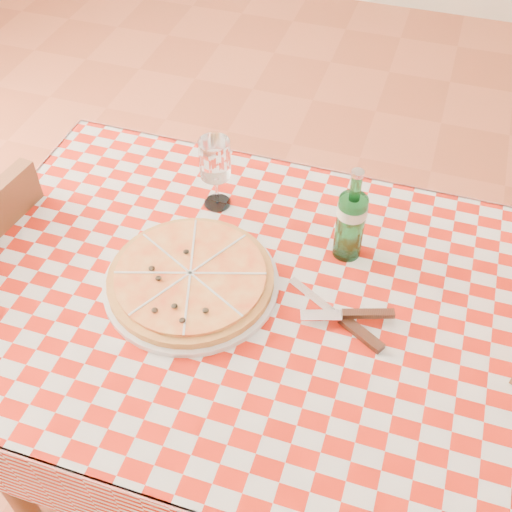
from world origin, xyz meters
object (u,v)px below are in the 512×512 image
at_px(dining_table, 256,327).
at_px(pizza_plate, 191,278).
at_px(wine_glass, 216,174).
at_px(water_bottle, 352,214).

height_order(dining_table, pizza_plate, pizza_plate).
xyz_separation_m(dining_table, pizza_plate, (-0.14, -0.01, 0.12)).
height_order(pizza_plate, wine_glass, wine_glass).
bearing_deg(pizza_plate, wine_glass, 98.09).
xyz_separation_m(dining_table, water_bottle, (0.15, 0.18, 0.21)).
bearing_deg(dining_table, water_bottle, 51.38).
relative_size(pizza_plate, water_bottle, 1.61).
bearing_deg(dining_table, wine_glass, 125.56).
relative_size(dining_table, wine_glass, 6.64).
bearing_deg(water_bottle, wine_glass, 169.20).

